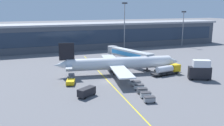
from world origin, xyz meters
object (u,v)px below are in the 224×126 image
main_airliner (119,63)px  baggage_cart_3 (139,87)px  baggage_cart_0 (149,99)px  baggage_cart_4 (136,83)px  catering_lift (200,70)px  crew_van (86,92)px  fuel_tanker (168,70)px  baggage_cart_1 (146,95)px  pushback_tug (71,82)px  baggage_cart_2 (142,91)px

main_airliner → baggage_cart_3: main_airliner is taller
baggage_cart_0 → baggage_cart_3: bearing=78.8°
main_airliner → baggage_cart_4: bearing=-91.0°
main_airliner → catering_lift: bearing=-35.3°
crew_van → catering_lift: bearing=3.6°
fuel_tanker → catering_lift: bearing=-52.9°
baggage_cart_1 → baggage_cart_3: size_ratio=1.00×
pushback_tug → baggage_cart_4: baggage_cart_4 is taller
baggage_cart_3 → pushback_tug: bearing=147.4°
main_airliner → baggage_cart_4: (-0.25, -14.11, -2.94)m
fuel_tanker → crew_van: (-31.11, -10.71, -0.43)m
pushback_tug → baggage_cart_1: baggage_cart_1 is taller
crew_van → baggage_cart_4: bearing=12.4°
catering_lift → baggage_cart_2: bearing=-167.3°
main_airliner → fuel_tanker: 16.72m
main_airliner → baggage_cart_0: bearing=-95.9°
catering_lift → baggage_cart_2: catering_lift is taller
baggage_cart_1 → baggage_cart_3: same height
crew_van → baggage_cart_4: (15.74, 3.45, -0.53)m
baggage_cart_4 → catering_lift: bearing=-2.9°
crew_van → baggage_cart_0: size_ratio=1.84×
catering_lift → crew_van: catering_lift is taller
catering_lift → baggage_cart_1: size_ratio=2.49×
catering_lift → baggage_cart_4: (-21.69, 1.09, -2.28)m
main_airliner → fuel_tanker: (15.13, -6.84, -1.97)m
catering_lift → fuel_tanker: bearing=127.1°
baggage_cart_3 → baggage_cart_4: same height
baggage_cart_1 → catering_lift: bearing=19.5°
baggage_cart_2 → baggage_cart_4: size_ratio=1.00×
pushback_tug → baggage_cart_3: baggage_cart_3 is taller
fuel_tanker → baggage_cart_2: size_ratio=3.81×
pushback_tug → baggage_cart_2: baggage_cart_2 is taller
main_airliner → baggage_cart_0: 26.96m
baggage_cart_1 → baggage_cart_2: (0.62, 3.14, 0.00)m
main_airliner → catering_lift: 26.29m
catering_lift → baggage_cart_1: (-23.56, -8.32, -2.28)m
main_airliner → baggage_cart_0: (-2.74, -26.66, -2.94)m
fuel_tanker → baggage_cart_1: 24.01m
crew_van → baggage_cart_1: crew_van is taller
main_airliner → catering_lift: main_airliner is taller
fuel_tanker → baggage_cart_1: (-17.24, -16.68, -0.96)m
catering_lift → baggage_cart_0: catering_lift is taller
baggage_cart_3 → catering_lift: bearing=5.2°
main_airliner → crew_van: size_ratio=8.11×
baggage_cart_1 → main_airliner: bearing=84.9°
main_airliner → crew_van: bearing=-132.3°
baggage_cart_0 → baggage_cart_1: size_ratio=1.00×
baggage_cart_0 → baggage_cart_4: (2.50, 12.55, 0.00)m
main_airliner → baggage_cart_1: main_airliner is taller
pushback_tug → baggage_cart_3: (17.02, -10.90, -0.07)m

